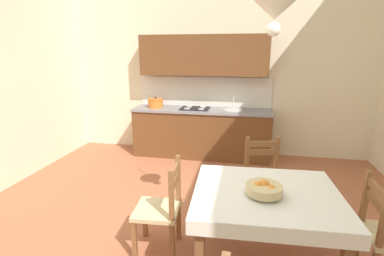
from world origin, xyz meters
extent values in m
cube|color=#A86042|center=(0.00, 0.00, -0.05)|extent=(6.15, 6.10, 0.10)
cube|color=beige|center=(0.00, 2.81, 2.11)|extent=(6.15, 0.12, 4.23)
cube|color=brown|center=(-0.23, 2.44, 0.43)|extent=(2.49, 0.60, 0.86)
cube|color=gray|center=(-0.23, 2.43, 0.88)|extent=(2.52, 0.63, 0.04)
cube|color=silver|center=(-0.23, 2.73, 1.18)|extent=(2.49, 0.01, 0.55)
cube|color=brown|center=(-0.23, 2.57, 1.85)|extent=(2.29, 0.34, 0.70)
cube|color=black|center=(-0.23, 2.17, 0.04)|extent=(2.45, 0.02, 0.09)
cylinder|color=silver|center=(0.33, 2.44, 0.90)|extent=(0.34, 0.34, 0.02)
cylinder|color=silver|center=(0.33, 2.58, 1.01)|extent=(0.02, 0.02, 0.22)
cube|color=black|center=(-0.36, 2.44, 0.91)|extent=(0.52, 0.42, 0.01)
cylinder|color=silver|center=(-0.49, 2.34, 0.92)|extent=(0.11, 0.11, 0.01)
cylinder|color=silver|center=(-0.23, 2.34, 0.92)|extent=(0.11, 0.11, 0.01)
cylinder|color=silver|center=(-0.49, 2.54, 0.92)|extent=(0.11, 0.11, 0.01)
cylinder|color=silver|center=(-0.23, 2.54, 0.92)|extent=(0.11, 0.11, 0.01)
cylinder|color=orange|center=(-1.11, 2.42, 0.98)|extent=(0.28, 0.28, 0.15)
cylinder|color=orange|center=(-1.11, 2.42, 1.06)|extent=(0.29, 0.29, 0.02)
sphere|color=black|center=(-1.11, 2.42, 1.08)|extent=(0.04, 0.04, 0.04)
cube|color=brown|center=(0.78, -0.30, 0.74)|extent=(1.22, 1.03, 0.02)
cube|color=brown|center=(0.23, 0.10, 0.36)|extent=(0.07, 0.07, 0.73)
cube|color=brown|center=(1.28, 0.15, 0.36)|extent=(0.07, 0.07, 0.73)
cube|color=silver|center=(0.78, -0.30, 0.75)|extent=(1.28, 1.09, 0.00)
cube|color=silver|center=(0.80, -0.81, 0.69)|extent=(1.23, 0.07, 0.12)
cube|color=silver|center=(0.75, 0.21, 0.69)|extent=(1.23, 0.07, 0.12)
cube|color=silver|center=(0.16, -0.33, 0.69)|extent=(0.06, 1.03, 0.12)
cube|color=silver|center=(1.39, -0.27, 0.69)|extent=(0.06, 1.03, 0.12)
cube|color=#D1BC89|center=(0.82, 0.56, 0.43)|extent=(0.50, 0.50, 0.04)
cube|color=brown|center=(1.03, 0.42, 0.21)|extent=(0.05, 0.05, 0.41)
cube|color=brown|center=(0.68, 0.35, 0.21)|extent=(0.05, 0.05, 0.41)
cube|color=brown|center=(0.96, 0.78, 0.46)|extent=(0.05, 0.05, 0.93)
cube|color=brown|center=(0.60, 0.70, 0.46)|extent=(0.05, 0.05, 0.93)
cube|color=brown|center=(0.78, 0.74, 0.84)|extent=(0.32, 0.09, 0.07)
cube|color=brown|center=(0.78, 0.74, 0.74)|extent=(0.32, 0.09, 0.07)
cube|color=#D1BC89|center=(-0.23, -0.25, 0.43)|extent=(0.45, 0.45, 0.04)
cube|color=brown|center=(-0.40, -0.44, 0.21)|extent=(0.05, 0.05, 0.41)
cube|color=brown|center=(-0.42, -0.09, 0.21)|extent=(0.05, 0.05, 0.41)
cube|color=brown|center=(-0.04, -0.42, 0.46)|extent=(0.05, 0.05, 0.93)
cube|color=brown|center=(-0.07, -0.06, 0.46)|extent=(0.05, 0.05, 0.93)
cube|color=brown|center=(-0.05, -0.24, 0.84)|extent=(0.05, 0.32, 0.07)
cube|color=brown|center=(-0.05, -0.24, 0.74)|extent=(0.05, 0.32, 0.07)
cube|color=brown|center=(1.63, -0.09, 0.46)|extent=(0.04, 0.04, 0.93)
cube|color=brown|center=(1.63, -0.45, 0.46)|extent=(0.04, 0.04, 0.93)
cube|color=brown|center=(1.63, -0.27, 0.84)|extent=(0.03, 0.32, 0.07)
cube|color=brown|center=(1.63, -0.27, 0.74)|extent=(0.03, 0.32, 0.07)
cylinder|color=tan|center=(0.75, -0.37, 0.77)|extent=(0.17, 0.17, 0.02)
cylinder|color=tan|center=(0.75, -0.37, 0.81)|extent=(0.30, 0.30, 0.07)
sphere|color=orange|center=(0.70, -0.36, 0.82)|extent=(0.09, 0.09, 0.09)
sphere|color=orange|center=(0.80, -0.39, 0.82)|extent=(0.08, 0.08, 0.08)
sphere|color=orange|center=(0.75, -0.34, 0.83)|extent=(0.10, 0.10, 0.10)
cone|color=silver|center=(0.74, -0.18, 2.22)|extent=(0.32, 0.32, 0.14)
sphere|color=white|center=(0.74, -0.18, 2.08)|extent=(0.11, 0.11, 0.11)
camera|label=1|loc=(0.57, -2.57, 1.91)|focal=26.43mm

